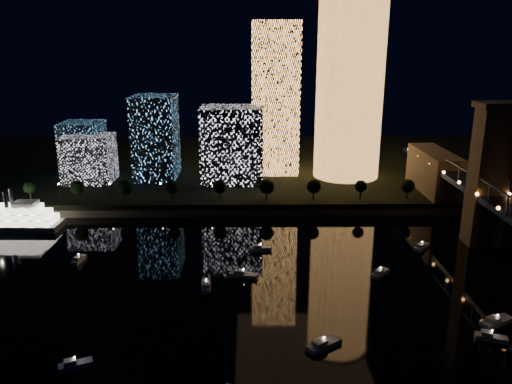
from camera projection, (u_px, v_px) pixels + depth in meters
ground at (316, 317)px, 129.74m from camera, size 520.00×520.00×0.00m
far_bank at (280, 165)px, 282.45m from camera, size 420.00×160.00×5.00m
seawall at (291, 211)px, 207.94m from camera, size 420.00×6.00×3.00m
tower_cylindrical at (350, 85)px, 238.04m from camera, size 34.00×34.00×89.16m
tower_rectangular at (275, 99)px, 249.57m from camera, size 23.34×23.34×74.28m
midrise_blocks at (162, 145)px, 240.98m from camera, size 98.49×34.64×39.90m
motorboats at (304, 297)px, 138.34m from camera, size 125.13×82.32×2.78m
esplanade_trees at (218, 187)px, 210.78m from camera, size 165.45×6.82×8.91m
street_lamps at (211, 186)px, 216.90m from camera, size 132.70×0.70×5.65m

